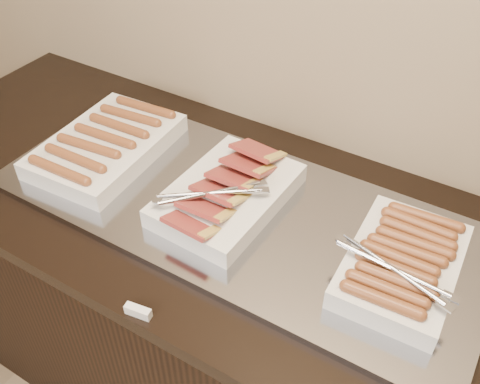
% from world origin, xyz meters
% --- Properties ---
extents(counter, '(2.06, 0.76, 0.90)m').
position_xyz_m(counter, '(0.00, 2.13, 0.45)').
color(counter, black).
rests_on(counter, ground).
extents(warming_tray, '(1.20, 0.50, 0.02)m').
position_xyz_m(warming_tray, '(-0.01, 2.13, 0.91)').
color(warming_tray, '#9598A3').
rests_on(warming_tray, counter).
extents(dish_left, '(0.28, 0.41, 0.07)m').
position_xyz_m(dish_left, '(-0.41, 2.13, 0.95)').
color(dish_left, silver).
rests_on(dish_left, warming_tray).
extents(dish_center, '(0.26, 0.38, 0.09)m').
position_xyz_m(dish_center, '(-0.03, 2.13, 0.95)').
color(dish_center, silver).
rests_on(dish_center, warming_tray).
extents(dish_right, '(0.27, 0.33, 0.08)m').
position_xyz_m(dish_right, '(0.40, 2.13, 0.95)').
color(dish_right, silver).
rests_on(dish_right, warming_tray).
extents(label_holder, '(0.06, 0.03, 0.02)m').
position_xyz_m(label_holder, '(-0.01, 1.77, 0.91)').
color(label_holder, silver).
rests_on(label_holder, counter).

